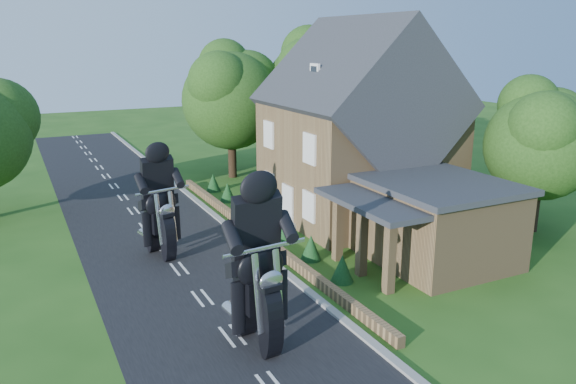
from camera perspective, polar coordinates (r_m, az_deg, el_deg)
name	(u,v)px	position (r m, az deg, el deg)	size (l,w,h in m)	color
ground	(202,298)	(20.87, -8.70, -10.63)	(120.00, 120.00, 0.00)	#254F16
road	(202,298)	(20.86, -8.70, -10.61)	(7.00, 80.00, 0.02)	black
kerb	(292,278)	(22.09, 0.43, -8.76)	(0.30, 80.00, 0.12)	gray
garden_wall	(256,234)	(26.51, -3.22, -4.29)	(0.30, 22.00, 0.40)	olive
house	(358,134)	(29.22, 7.13, 5.84)	(9.54, 8.64, 10.24)	olive
annex	(434,220)	(24.18, 14.60, -2.80)	(7.05, 5.94, 3.44)	olive
tree_annex_side	(545,135)	(29.31, 24.68, 5.29)	(5.64, 5.20, 7.48)	black
tree_house_right	(421,107)	(34.84, 13.34, 8.45)	(6.51, 6.00, 8.40)	black
tree_behind_house	(323,82)	(39.50, 3.53, 11.08)	(7.81, 7.20, 10.08)	black
tree_behind_left	(236,92)	(37.83, -5.30, 10.12)	(6.94, 6.40, 9.16)	black
shrub_a	(342,268)	(21.85, 5.53, -7.72)	(0.90, 0.90, 1.10)	#113616
shrub_b	(311,247)	(23.84, 2.35, -5.65)	(0.90, 0.90, 1.10)	#113616
shrub_c	(285,230)	(25.93, -0.32, -3.90)	(0.90, 0.90, 1.10)	#113616
shrub_d	(244,203)	(30.29, -4.50, -1.12)	(0.90, 0.90, 1.10)	#113616
shrub_e	(228,192)	(32.53, -6.16, -0.01)	(0.90, 0.90, 1.10)	#113616
shrub_f	(213,183)	(34.82, -7.61, 0.95)	(0.90, 0.90, 1.10)	#113616
motorcycle_lead	(258,322)	(17.37, -3.10, -13.00)	(0.45, 1.78, 1.65)	black
motorcycle_follow	(161,240)	(24.70, -12.77, -4.78)	(0.41, 1.61, 1.50)	black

